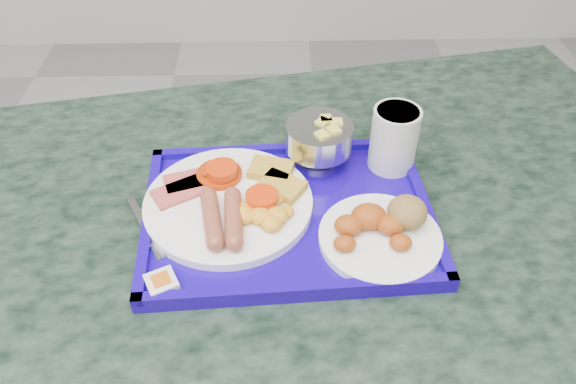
# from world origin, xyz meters

# --- Properties ---
(table) EXTENTS (1.44, 1.10, 0.81)m
(table) POSITION_xyz_m (0.52, 0.84, 0.60)
(table) COLOR slate
(table) RESTS_ON floor
(tray) EXTENTS (0.43, 0.33, 0.02)m
(tray) POSITION_xyz_m (0.50, 0.86, 0.82)
(tray) COLOR #170398
(tray) RESTS_ON table
(main_plate) EXTENTS (0.25, 0.25, 0.04)m
(main_plate) POSITION_xyz_m (0.42, 0.87, 0.84)
(main_plate) COLOR white
(main_plate) RESTS_ON tray
(bread_plate) EXTENTS (0.17, 0.17, 0.06)m
(bread_plate) POSITION_xyz_m (0.63, 0.81, 0.84)
(bread_plate) COLOR white
(bread_plate) RESTS_ON tray
(fruit_bowl) EXTENTS (0.11, 0.11, 0.07)m
(fruit_bowl) POSITION_xyz_m (0.55, 0.98, 0.87)
(fruit_bowl) COLOR #B2B2B4
(fruit_bowl) RESTS_ON tray
(juice_cup) EXTENTS (0.07, 0.07, 0.10)m
(juice_cup) POSITION_xyz_m (0.67, 0.97, 0.88)
(juice_cup) COLOR silver
(juice_cup) RESTS_ON tray
(spoon) EXTENTS (0.10, 0.17, 0.01)m
(spoon) POSITION_xyz_m (0.33, 0.89, 0.83)
(spoon) COLOR #B2B2B4
(spoon) RESTS_ON tray
(knife) EXTENTS (0.02, 0.17, 0.00)m
(knife) POSITION_xyz_m (0.30, 0.84, 0.83)
(knife) COLOR #B2B2B4
(knife) RESTS_ON tray
(jam_packet) EXTENTS (0.05, 0.05, 0.01)m
(jam_packet) POSITION_xyz_m (0.34, 0.73, 0.83)
(jam_packet) COLOR white
(jam_packet) RESTS_ON tray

